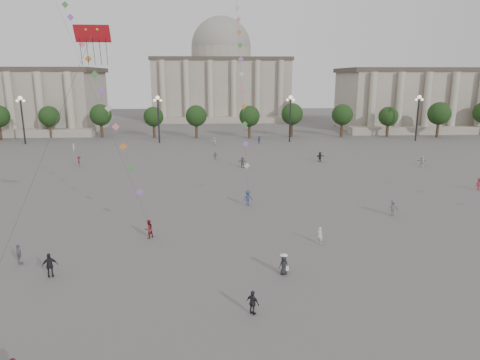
{
  "coord_description": "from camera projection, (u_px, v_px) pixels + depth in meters",
  "views": [
    {
      "loc": [
        -1.78,
        -27.96,
        14.66
      ],
      "look_at": [
        0.36,
        12.0,
        5.02
      ],
      "focal_mm": 32.0,
      "sensor_mm": 36.0,
      "label": 1
    }
  ],
  "objects": [
    {
      "name": "tourist_4",
      "position": [
        50.0,
        265.0,
        32.0
      ],
      "size": [
        1.2,
        0.77,
        1.9
      ],
      "primitive_type": "imported",
      "rotation": [
        0.0,
        0.0,
        3.44
      ],
      "color": "black",
      "rests_on": "ground"
    },
    {
      "name": "person_crowd_12",
      "position": [
        243.0,
        162.0,
        71.1
      ],
      "size": [
        1.71,
        1.14,
        1.76
      ],
      "primitive_type": "imported",
      "rotation": [
        0.0,
        0.0,
        2.72
      ],
      "color": "slate",
      "rests_on": "ground"
    },
    {
      "name": "person_crowd_13",
      "position": [
        320.0,
        235.0,
        38.55
      ],
      "size": [
        0.67,
        0.63,
        1.55
      ],
      "primitive_type": "imported",
      "rotation": [
        0.0,
        0.0,
        2.5
      ],
      "color": "silver",
      "rests_on": "ground"
    },
    {
      "name": "tree_row",
      "position": [
        224.0,
        116.0,
        105.13
      ],
      "size": [
        137.12,
        5.12,
        8.0
      ],
      "color": "#39271C",
      "rests_on": "ground"
    },
    {
      "name": "lamp_post_far_west",
      "position": [
        22.0,
        111.0,
        94.56
      ],
      "size": [
        2.0,
        0.9,
        10.65
      ],
      "color": "#262628",
      "rests_on": "ground"
    },
    {
      "name": "lamp_post_mid_west",
      "position": [
        158.0,
        111.0,
        96.12
      ],
      "size": [
        2.0,
        0.9,
        10.65
      ],
      "color": "#262628",
      "rests_on": "ground"
    },
    {
      "name": "person_crowd_17",
      "position": [
        79.0,
        161.0,
        71.99
      ],
      "size": [
        0.95,
        1.28,
        1.77
      ],
      "primitive_type": "imported",
      "rotation": [
        0.0,
        0.0,
        1.85
      ],
      "color": "maroon",
      "rests_on": "ground"
    },
    {
      "name": "person_crowd_6",
      "position": [
        393.0,
        208.0,
        46.23
      ],
      "size": [
        1.21,
        0.75,
        1.82
      ],
      "primitive_type": "imported",
      "rotation": [
        0.0,
        0.0,
        0.06
      ],
      "color": "#5A595E",
      "rests_on": "ground"
    },
    {
      "name": "kite_flyer_0",
      "position": [
        149.0,
        229.0,
        39.86
      ],
      "size": [
        1.07,
        1.08,
        1.76
      ],
      "primitive_type": "imported",
      "rotation": [
        0.0,
        0.0,
        3.97
      ],
      "color": "maroon",
      "rests_on": "ground"
    },
    {
      "name": "person_crowd_7",
      "position": [
        422.0,
        161.0,
        71.83
      ],
      "size": [
        1.76,
        1.27,
        1.83
      ],
      "primitive_type": "imported",
      "rotation": [
        0.0,
        0.0,
        2.66
      ],
      "color": "beige",
      "rests_on": "ground"
    },
    {
      "name": "person_crowd_9",
      "position": [
        320.0,
        157.0,
        76.01
      ],
      "size": [
        1.69,
        1.11,
        1.75
      ],
      "primitive_type": "imported",
      "rotation": [
        0.0,
        0.0,
        0.4
      ],
      "color": "black",
      "rests_on": "ground"
    },
    {
      "name": "lamp_post_mid_east",
      "position": [
        290.0,
        110.0,
        97.68
      ],
      "size": [
        2.0,
        0.9,
        10.65
      ],
      "color": "#262628",
      "rests_on": "ground"
    },
    {
      "name": "person_crowd_4",
      "position": [
        215.0,
        141.0,
        94.46
      ],
      "size": [
        1.66,
        1.23,
        1.74
      ],
      "primitive_type": "imported",
      "rotation": [
        0.0,
        0.0,
        3.65
      ],
      "color": "silver",
      "rests_on": "ground"
    },
    {
      "name": "tourist_1",
      "position": [
        253.0,
        303.0,
        26.96
      ],
      "size": [
        0.97,
        0.93,
        1.61
      ],
      "primitive_type": "imported",
      "rotation": [
        0.0,
        0.0,
        2.41
      ],
      "color": "black",
      "rests_on": "ground"
    },
    {
      "name": "dragon_kite",
      "position": [
        92.0,
        47.0,
        26.8
      ],
      "size": [
        3.41,
        5.36,
        19.25
      ],
      "color": "#B1121A",
      "rests_on": "ground"
    },
    {
      "name": "hat_person",
      "position": [
        284.0,
        264.0,
        32.46
      ],
      "size": [
        0.84,
        0.68,
        1.69
      ],
      "color": "black",
      "rests_on": "ground"
    },
    {
      "name": "person_crowd_8",
      "position": [
        479.0,
        184.0,
        56.88
      ],
      "size": [
        1.19,
        0.87,
        1.66
      ],
      "primitive_type": "imported",
      "rotation": [
        0.0,
        0.0,
        0.26
      ],
      "color": "maroon",
      "rests_on": "ground"
    },
    {
      "name": "person_crowd_0",
      "position": [
        259.0,
        140.0,
        96.88
      ],
      "size": [
        1.0,
        1.01,
        1.72
      ],
      "primitive_type": "imported",
      "rotation": [
        0.0,
        0.0,
        0.8
      ],
      "color": "navy",
      "rests_on": "ground"
    },
    {
      "name": "hall_central",
      "position": [
        221.0,
        78.0,
        152.78
      ],
      "size": [
        48.3,
        34.3,
        35.5
      ],
      "color": "gray",
      "rests_on": "ground"
    },
    {
      "name": "tourist_3",
      "position": [
        19.0,
        254.0,
        34.21
      ],
      "size": [
        0.88,
        1.06,
        1.7
      ],
      "primitive_type": "imported",
      "rotation": [
        0.0,
        0.0,
        2.14
      ],
      "color": "slate",
      "rests_on": "ground"
    },
    {
      "name": "ground",
      "position": [
        244.0,
        287.0,
        30.67
      ],
      "size": [
        360.0,
        360.0,
        0.0
      ],
      "primitive_type": "plane",
      "color": "#585552",
      "rests_on": "ground"
    },
    {
      "name": "person_crowd_10",
      "position": [
        74.0,
        148.0,
        85.76
      ],
      "size": [
        0.48,
        0.66,
        1.7
      ],
      "primitive_type": "imported",
      "rotation": [
        0.0,
        0.0,
        1.68
      ],
      "color": "silver",
      "rests_on": "ground"
    },
    {
      "name": "person_crowd_16",
      "position": [
        215.0,
        156.0,
        77.68
      ],
      "size": [
        0.91,
        0.46,
        1.49
      ],
      "primitive_type": "imported",
      "rotation": [
        0.0,
        0.0,
        6.17
      ],
      "color": "slate",
      "rests_on": "ground"
    },
    {
      "name": "lamp_post_far_east",
      "position": [
        418.0,
        109.0,
        99.24
      ],
      "size": [
        2.0,
        0.9,
        10.65
      ],
      "color": "#262628",
      "rests_on": "ground"
    },
    {
      "name": "kite_flyer_1",
      "position": [
        248.0,
        198.0,
        49.95
      ],
      "size": [
        1.38,
        1.14,
        1.85
      ],
      "primitive_type": "imported",
      "rotation": [
        0.0,
        0.0,
        0.45
      ],
      "color": "navy",
      "rests_on": "ground"
    }
  ]
}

